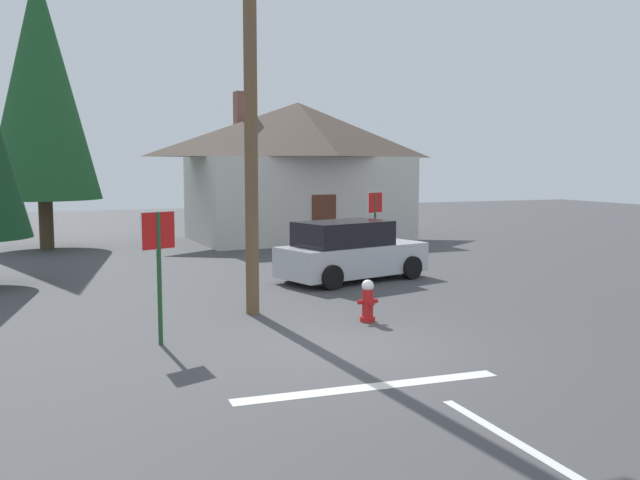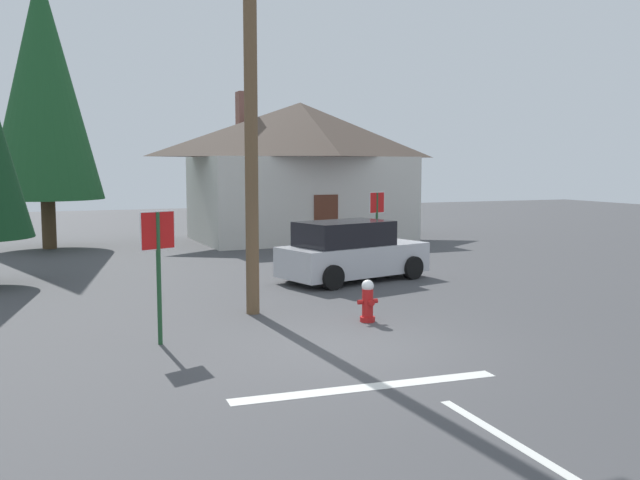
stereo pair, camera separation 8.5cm
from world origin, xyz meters
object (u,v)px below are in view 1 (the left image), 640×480
at_px(utility_pole, 250,76).
at_px(house, 298,169).
at_px(stop_sign_near, 159,251).
at_px(fire_hydrant, 368,301).
at_px(stop_sign_far, 375,211).
at_px(pine_tree_mid_left, 40,84).
at_px(parked_car, 350,252).

xyz_separation_m(utility_pole, house, (6.23, 13.69, -2.00)).
bearing_deg(stop_sign_near, utility_pole, 39.50).
relative_size(stop_sign_near, fire_hydrant, 2.75).
bearing_deg(stop_sign_far, utility_pole, -132.09).
xyz_separation_m(stop_sign_far, house, (-0.46, 6.29, 1.40)).
relative_size(fire_hydrant, utility_pole, 0.09).
bearing_deg(pine_tree_mid_left, house, -2.50).
bearing_deg(parked_car, fire_hydrant, -110.90).
relative_size(stop_sign_near, stop_sign_far, 1.06).
relative_size(fire_hydrant, pine_tree_mid_left, 0.08).
distance_m(utility_pole, house, 15.17).
relative_size(stop_sign_near, pine_tree_mid_left, 0.23).
xyz_separation_m(fire_hydrant, stop_sign_far, (4.76, 9.03, 1.17)).
height_order(utility_pole, stop_sign_far, utility_pole).
xyz_separation_m(stop_sign_far, pine_tree_mid_left, (-10.44, 6.73, 4.53)).
distance_m(utility_pole, stop_sign_far, 10.53).
bearing_deg(fire_hydrant, parked_car, 69.10).
relative_size(fire_hydrant, house, 0.09).
bearing_deg(stop_sign_near, pine_tree_mid_left, 95.35).
xyz_separation_m(fire_hydrant, pine_tree_mid_left, (-5.68, 15.76, 5.70)).
xyz_separation_m(stop_sign_near, pine_tree_mid_left, (-1.50, 15.99, 4.44)).
distance_m(house, pine_tree_mid_left, 10.48).
height_order(stop_sign_far, house, house).
bearing_deg(stop_sign_near, stop_sign_far, 46.00).
distance_m(stop_sign_near, fire_hydrant, 4.37).
height_order(fire_hydrant, house, house).
relative_size(stop_sign_far, parked_car, 0.50).
relative_size(utility_pole, pine_tree_mid_left, 0.92).
bearing_deg(stop_sign_far, pine_tree_mid_left, 147.21).
bearing_deg(parked_car, house, 76.75).
bearing_deg(utility_pole, parked_car, 39.94).
xyz_separation_m(stop_sign_near, house, (8.49, 15.56, 1.31)).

